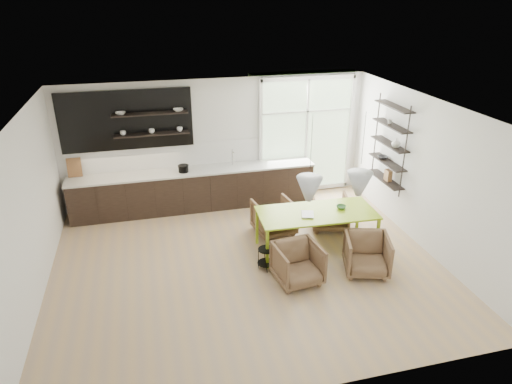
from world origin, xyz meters
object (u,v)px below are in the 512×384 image
object	(u,v)px
dining_table	(317,215)
armchair_back_right	(329,212)
wire_stool	(266,256)
armchair_front_right	(367,254)
armchair_front_left	(298,264)
armchair_back_left	(274,217)

from	to	relation	value
dining_table	armchair_back_right	world-z (taller)	dining_table
wire_stool	dining_table	bearing A→B (deg)	20.56
wire_stool	armchair_front_right	bearing A→B (deg)	-17.43
armchair_front_right	dining_table	bearing A→B (deg)	139.84
dining_table	armchair_back_right	xyz separation A→B (m)	(0.62, 0.80, -0.40)
armchair_front_left	armchair_back_left	bearing A→B (deg)	80.90
dining_table	armchair_front_left	bearing A→B (deg)	-123.86
armchair_back_left	armchair_front_right	bearing A→B (deg)	115.29
dining_table	wire_stool	distance (m)	1.28
armchair_front_right	armchair_back_left	bearing A→B (deg)	141.22
dining_table	wire_stool	bearing A→B (deg)	-157.12
dining_table	armchair_back_left	size ratio (longest dim) A/B	2.88
dining_table	wire_stool	size ratio (longest dim) A/B	5.59
armchair_back_right	armchair_front_right	size ratio (longest dim) A/B	1.00
dining_table	armchair_front_right	world-z (taller)	dining_table
dining_table	armchair_back_left	bearing A→B (deg)	127.77
dining_table	armchair_back_left	xyz separation A→B (m)	(-0.60, 0.84, -0.40)
armchair_back_right	wire_stool	xyz separation A→B (m)	(-1.72, -1.21, -0.09)
armchair_back_left	wire_stool	distance (m)	1.35
armchair_back_left	armchair_back_right	bearing A→B (deg)	169.46
dining_table	armchair_front_right	xyz separation A→B (m)	(0.61, -0.95, -0.40)
armchair_back_left	armchair_back_right	size ratio (longest dim) A/B	1.01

